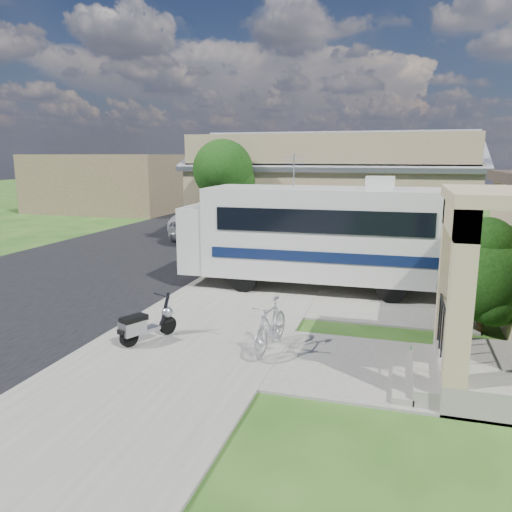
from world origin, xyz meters
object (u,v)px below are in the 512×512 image
(pickup_truck, at_px, (213,219))
(garden_hose, at_px, (420,353))
(bicycle, at_px, (270,328))
(shrub, at_px, (487,274))
(scooter, at_px, (145,325))
(motorhome, at_px, (316,233))
(van, at_px, (244,205))

(pickup_truck, bearing_deg, garden_hose, 122.05)
(bicycle, distance_m, garden_hose, 3.00)
(shrub, height_order, scooter, shrub)
(shrub, distance_m, scooter, 7.56)
(motorhome, bearing_deg, shrub, -33.51)
(motorhome, relative_size, scooter, 5.72)
(bicycle, relative_size, pickup_truck, 0.29)
(bicycle, bearing_deg, motorhome, 95.56)
(van, distance_m, garden_hose, 22.09)
(bicycle, xyz_separation_m, garden_hose, (2.90, 0.63, -0.44))
(pickup_truck, xyz_separation_m, garden_hose, (9.45, -13.04, -0.74))
(scooter, bearing_deg, shrub, 47.05)
(pickup_truck, bearing_deg, bicycle, 111.72)
(shrub, bearing_deg, scooter, -157.95)
(motorhome, bearing_deg, van, 113.80)
(shrub, bearing_deg, motorhome, 147.81)
(shrub, xyz_separation_m, van, (-11.38, 17.81, -0.43))
(motorhome, xyz_separation_m, pickup_truck, (-6.55, 8.45, -0.87))
(scooter, bearing_deg, pickup_truck, 130.55)
(shrub, relative_size, garden_hose, 7.38)
(motorhome, distance_m, bicycle, 5.35)
(motorhome, height_order, van, motorhome)
(scooter, distance_m, garden_hose, 5.65)
(shrub, height_order, pickup_truck, shrub)
(shrub, bearing_deg, van, 122.58)
(scooter, xyz_separation_m, bicycle, (2.66, 0.30, 0.09))
(scooter, xyz_separation_m, garden_hose, (5.56, 0.94, -0.35))
(bicycle, relative_size, garden_hose, 4.86)
(shrub, height_order, garden_hose, shrub)
(van, height_order, garden_hose, van)
(scooter, height_order, pickup_truck, pickup_truck)
(motorhome, height_order, scooter, motorhome)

